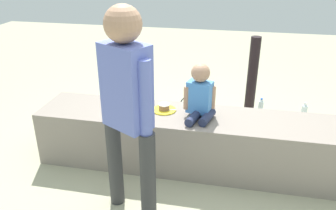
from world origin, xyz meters
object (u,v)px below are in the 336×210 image
at_px(child_seated, 200,94).
at_px(cake_box_white, 102,112).
at_px(adult_standing, 127,100).
at_px(gift_bag, 198,94).
at_px(water_bottle_near_gift, 261,106).
at_px(cake_plate, 164,108).
at_px(handbag_black_leather, 189,114).
at_px(water_bottle_far_side, 304,111).
at_px(party_cup_red, 208,111).

height_order(child_seated, cake_box_white, child_seated).
bearing_deg(adult_standing, gift_bag, 83.18).
distance_m(water_bottle_near_gift, cake_box_white, 1.96).
bearing_deg(child_seated, cake_box_white, 147.91).
distance_m(adult_standing, cake_box_white, 1.95).
bearing_deg(cake_box_white, gift_bag, 26.87).
relative_size(cake_plate, handbag_black_leather, 0.65).
bearing_deg(cake_plate, gift_bag, 82.85).
bearing_deg(child_seated, cake_plate, 169.58).
relative_size(cake_plate, water_bottle_far_side, 1.15).
height_order(cake_plate, handbag_black_leather, cake_plate).
bearing_deg(adult_standing, cake_box_white, 119.39).
distance_m(water_bottle_near_gift, water_bottle_far_side, 0.51).
relative_size(child_seated, handbag_black_leather, 1.40).
distance_m(adult_standing, water_bottle_far_side, 2.67).
xyz_separation_m(child_seated, adult_standing, (-0.42, -0.72, 0.22)).
xyz_separation_m(water_bottle_far_side, party_cup_red, (-1.15, -0.18, -0.03)).
bearing_deg(child_seated, gift_bag, 97.11).
xyz_separation_m(water_bottle_near_gift, handbag_black_leather, (-0.83, -0.46, 0.04)).
height_order(child_seated, cake_plate, child_seated).
height_order(water_bottle_far_side, cake_box_white, water_bottle_far_side).
relative_size(child_seated, cake_plate, 2.16).
xyz_separation_m(child_seated, handbag_black_leather, (-0.20, 0.83, -0.60)).
bearing_deg(gift_bag, adult_standing, -96.82).
bearing_deg(party_cup_red, cake_plate, -107.44).
bearing_deg(water_bottle_far_side, adult_standing, -128.02).
height_order(water_bottle_near_gift, cake_box_white, water_bottle_near_gift).
bearing_deg(water_bottle_near_gift, cake_box_white, -165.27).
bearing_deg(cake_box_white, cake_plate, -38.08).
height_order(gift_bag, party_cup_red, gift_bag).
bearing_deg(adult_standing, handbag_black_leather, 82.24).
bearing_deg(cake_box_white, child_seated, -32.09).
xyz_separation_m(adult_standing, water_bottle_far_side, (1.56, 1.99, -0.86)).
height_order(water_bottle_near_gift, water_bottle_far_side, water_bottle_near_gift).
bearing_deg(water_bottle_near_gift, cake_plate, -127.94).
xyz_separation_m(party_cup_red, handbag_black_leather, (-0.20, -0.26, 0.07)).
height_order(child_seated, party_cup_red, child_seated).
distance_m(cake_plate, party_cup_red, 1.19).
distance_m(adult_standing, gift_bag, 2.23).
relative_size(cake_plate, cake_box_white, 0.72).
relative_size(water_bottle_near_gift, party_cup_red, 1.80).
xyz_separation_m(child_seated, cake_box_white, (-1.27, 0.79, -0.67)).
relative_size(gift_bag, cake_box_white, 1.15).
bearing_deg(cake_box_white, party_cup_red, 13.43).
xyz_separation_m(cake_plate, water_bottle_near_gift, (0.96, 1.23, -0.45)).
bearing_deg(child_seated, adult_standing, -120.10).
bearing_deg(handbag_black_leather, party_cup_red, 52.76).
distance_m(gift_bag, handbag_black_leather, 0.52).
bearing_deg(water_bottle_far_side, gift_bag, 176.63).
bearing_deg(party_cup_red, gift_bag, 122.61).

